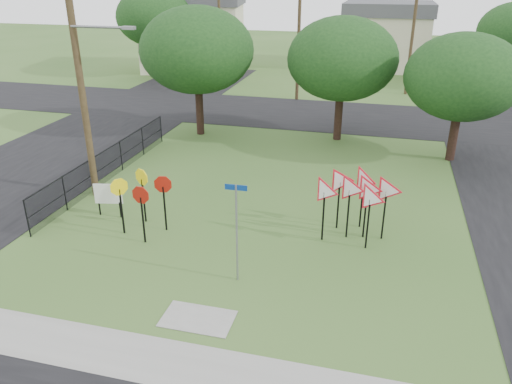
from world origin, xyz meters
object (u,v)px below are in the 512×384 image
at_px(stop_sign_cluster, 142,191).
at_px(info_board, 108,195).
at_px(yield_sign_cluster, 357,191).
at_px(street_name_sign, 237,228).

xyz_separation_m(stop_sign_cluster, info_board, (-1.91, 0.83, -0.73)).
height_order(yield_sign_cluster, info_board, yield_sign_cluster).
xyz_separation_m(yield_sign_cluster, info_board, (-9.46, -0.75, -0.90)).
distance_m(street_name_sign, yield_sign_cluster, 5.02).
distance_m(street_name_sign, stop_sign_cluster, 4.77).
bearing_deg(street_name_sign, yield_sign_cluster, 48.70).
bearing_deg(info_board, street_name_sign, -26.16).
height_order(stop_sign_cluster, yield_sign_cluster, yield_sign_cluster).
bearing_deg(yield_sign_cluster, stop_sign_cluster, -168.20).
bearing_deg(stop_sign_cluster, yield_sign_cluster, 11.80).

